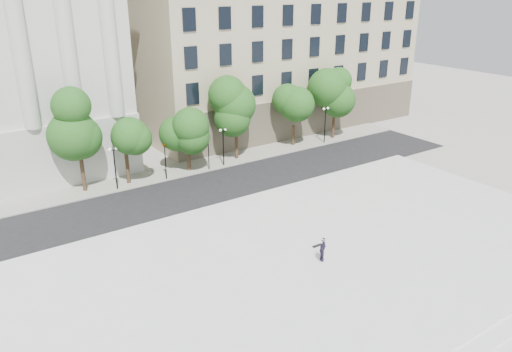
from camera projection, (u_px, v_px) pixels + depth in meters
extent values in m
plane|color=#AEABA4|center=(334.00, 286.00, 31.01)|extent=(160.00, 160.00, 0.00)
cube|color=white|center=(304.00, 262.00, 33.24)|extent=(44.00, 22.00, 0.45)
cube|color=black|center=(198.00, 192.00, 44.87)|extent=(60.00, 8.00, 0.02)
cube|color=#9C9A90|center=(169.00, 172.00, 49.47)|extent=(60.00, 4.00, 0.12)
cube|color=#C0B392|center=(252.00, 39.00, 67.74)|extent=(36.00, 26.00, 21.00)
cylinder|color=black|center=(166.00, 163.00, 47.01)|extent=(0.10, 0.10, 3.50)
imported|color=black|center=(164.00, 142.00, 46.26)|extent=(0.40, 1.64, 0.66)
cylinder|color=black|center=(209.00, 154.00, 49.45)|extent=(0.10, 0.10, 3.50)
imported|color=black|center=(208.00, 134.00, 48.69)|extent=(0.92, 1.79, 0.71)
imported|color=black|center=(322.00, 258.00, 32.85)|extent=(1.26, 1.76, 0.45)
cube|color=black|center=(317.00, 246.00, 34.78)|extent=(0.76, 0.20, 0.08)
cylinder|color=#382619|center=(83.00, 175.00, 44.49)|extent=(0.36, 0.36, 3.11)
sphere|color=#204F16|center=(77.00, 130.00, 42.96)|extent=(3.69, 3.69, 3.69)
cylinder|color=#382619|center=(128.00, 168.00, 46.19)|extent=(0.36, 0.36, 3.17)
sphere|color=#204F16|center=(123.00, 123.00, 44.63)|extent=(3.58, 3.58, 3.58)
cylinder|color=#382619|center=(189.00, 159.00, 49.46)|extent=(0.36, 0.36, 2.48)
sphere|color=#204F16|center=(187.00, 127.00, 48.24)|extent=(3.76, 3.76, 3.76)
cylinder|color=#382619|center=(237.00, 146.00, 52.78)|extent=(0.36, 0.36, 2.90)
sphere|color=#204F16|center=(236.00, 110.00, 51.35)|extent=(3.79, 3.79, 3.79)
cylinder|color=#382619|center=(293.00, 136.00, 57.29)|extent=(0.36, 0.36, 2.39)
sphere|color=#204F16|center=(294.00, 108.00, 56.11)|extent=(3.61, 3.61, 3.61)
cylinder|color=#382619|center=(333.00, 127.00, 59.81)|extent=(0.36, 0.36, 3.00)
sphere|color=#204F16|center=(335.00, 93.00, 58.34)|extent=(3.87, 3.87, 3.87)
cylinder|color=black|center=(115.00, 170.00, 44.70)|extent=(0.12, 0.12, 3.82)
cube|color=black|center=(113.00, 150.00, 44.00)|extent=(0.60, 0.06, 0.06)
sphere|color=white|center=(110.00, 150.00, 43.81)|extent=(0.28, 0.28, 0.28)
sphere|color=white|center=(116.00, 148.00, 44.12)|extent=(0.28, 0.28, 0.28)
cylinder|color=black|center=(223.00, 149.00, 50.62)|extent=(0.12, 0.12, 3.76)
cube|color=black|center=(223.00, 131.00, 49.94)|extent=(0.60, 0.06, 0.06)
sphere|color=white|center=(220.00, 130.00, 49.75)|extent=(0.28, 0.28, 0.28)
sphere|color=white|center=(226.00, 129.00, 50.06)|extent=(0.28, 0.28, 0.28)
cylinder|color=black|center=(325.00, 127.00, 57.76)|extent=(0.12, 0.12, 4.08)
cube|color=black|center=(326.00, 109.00, 57.02)|extent=(0.60, 0.06, 0.06)
sphere|color=white|center=(324.00, 109.00, 56.82)|extent=(0.28, 0.28, 0.28)
sphere|color=white|center=(328.00, 108.00, 57.14)|extent=(0.28, 0.28, 0.28)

